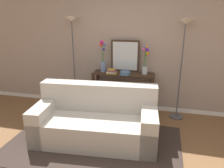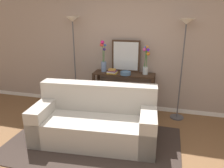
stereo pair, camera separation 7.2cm
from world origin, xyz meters
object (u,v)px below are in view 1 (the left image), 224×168
book_stack (112,71)px  book_row_under_console (107,107)px  vase_tall_flowers (103,59)px  wall_mirror (125,56)px  couch (96,121)px  console_table (123,86)px  floor_lamp_right (184,42)px  vase_short_flowers (145,61)px  floor_lamp_left (72,38)px  fruit_bowl (125,73)px

book_stack → book_row_under_console: size_ratio=0.63×
vase_tall_flowers → book_row_under_console: size_ratio=2.03×
vase_tall_flowers → wall_mirror: bearing=16.4°
couch → console_table: size_ratio=1.63×
floor_lamp_right → vase_short_flowers: bearing=176.3°
floor_lamp_left → vase_tall_flowers: bearing=2.6°
book_stack → fruit_bowl: bearing=-6.1°
book_row_under_console → vase_tall_flowers: bearing=168.7°
vase_tall_flowers → book_stack: bearing=-24.5°
book_stack → floor_lamp_right: bearing=2.9°
floor_lamp_left → vase_tall_flowers: floor_lamp_left is taller
couch → floor_lamp_left: size_ratio=1.04×
wall_mirror → book_stack: bearing=-135.4°
fruit_bowl → vase_short_flowers: bearing=20.9°
couch → fruit_bowl: (0.28, 1.02, 0.55)m
console_table → vase_short_flowers: 0.67m
floor_lamp_right → vase_short_flowers: (-0.66, 0.04, -0.39)m
vase_short_flowers → vase_tall_flowers: bearing=-178.9°
wall_mirror → book_stack: 0.42m
fruit_bowl → book_stack: book_stack is taller
couch → fruit_bowl: bearing=74.8°
console_table → vase_tall_flowers: size_ratio=1.92×
wall_mirror → couch: bearing=-100.0°
floor_lamp_right → book_stack: size_ratio=9.64×
fruit_bowl → book_stack: bearing=173.9°
floor_lamp_right → fruit_bowl: 1.20m
vase_short_flowers → couch: bearing=-119.0°
couch → wall_mirror: 1.53m
floor_lamp_left → floor_lamp_right: 2.12m
floor_lamp_left → wall_mirror: 1.11m
vase_short_flowers → book_stack: (-0.64, -0.11, -0.21)m
wall_mirror → fruit_bowl: (0.05, -0.25, -0.28)m
fruit_bowl → book_stack: (-0.27, 0.03, 0.01)m
console_table → floor_lamp_left: (-1.04, -0.01, 0.93)m
couch → wall_mirror: (0.22, 1.26, 0.83)m
floor_lamp_left → book_stack: size_ratio=9.76×
console_table → vase_tall_flowers: bearing=177.6°
console_table → book_row_under_console: 0.61m
vase_short_flowers → book_row_under_console: vase_short_flowers is taller
floor_lamp_right → vase_tall_flowers: (-1.50, 0.03, -0.40)m
couch → vase_short_flowers: bearing=61.0°
floor_lamp_left → floor_lamp_right: bearing=0.0°
couch → vase_tall_flowers: (-0.20, 1.14, 0.76)m
console_table → book_row_under_console: (-0.33, 0.00, -0.51)m
floor_lamp_left → vase_short_flowers: 1.51m
wall_mirror → vase_tall_flowers: (-0.43, -0.13, -0.06)m
floor_lamp_right → book_stack: floor_lamp_right is taller
floor_lamp_left → vase_tall_flowers: size_ratio=3.01×
fruit_bowl → book_row_under_console: bearing=164.9°
vase_short_flowers → book_row_under_console: bearing=-177.5°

